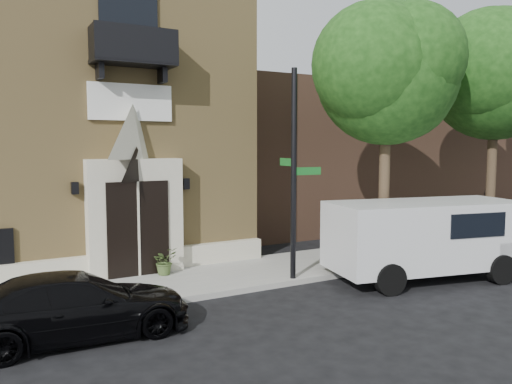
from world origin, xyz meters
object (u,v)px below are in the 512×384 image
Objects in this scene: street_sign at (294,174)px; pedestrian_far at (488,213)px; cargo_van at (431,236)px; fire_hydrant at (404,250)px; pedestrian_near at (332,239)px; dumpster at (399,237)px; black_sedan at (75,306)px.

pedestrian_far is at bearing 14.40° from street_sign.
cargo_van is 7.79× the size of fire_hydrant.
fire_hydrant is at bearing 6.34° from street_sign.
pedestrian_near is (-1.90, 1.98, -0.23)m from cargo_van.
dumpster is at bearing 113.02° from pedestrian_far.
dumpster is 1.08× the size of pedestrian_far.
pedestrian_near reaches higher than dumpster.
fire_hydrant is at bearing -109.64° from dumpster.
cargo_van reaches higher than dumpster.
street_sign is at bearing -18.21° from pedestrian_near.
cargo_van is at bearing -90.11° from black_sedan.
black_sedan is at bearing 114.59° from pedestrian_far.
black_sedan is at bearing -22.27° from pedestrian_near.
dumpster is at bearing 146.97° from pedestrian_near.
cargo_van is (9.38, -0.26, 0.58)m from black_sedan.
pedestrian_far is at bearing 21.07° from dumpster.
pedestrian_far is (5.85, 1.38, 0.59)m from fire_hydrant.
black_sedan is 7.69m from pedestrian_near.
street_sign reaches higher than fire_hydrant.
street_sign reaches higher than dumpster.
pedestrian_near is (-2.81, -0.11, 0.22)m from dumpster.
pedestrian_far is (6.34, 2.83, -0.12)m from cargo_van.
cargo_van reaches higher than black_sedan.
dumpster is 1.23× the size of pedestrian_near.
cargo_van reaches higher than pedestrian_far.
pedestrian_far is at bearing 13.26° from fire_hydrant.
pedestrian_near is at bearing -164.42° from dumpster.
black_sedan is at bearing -173.12° from fire_hydrant.
dumpster is 5.49m from pedestrian_far.
dumpster is at bearing 14.52° from street_sign.
dumpster is (10.29, 1.83, 0.13)m from black_sedan.
dumpster is (4.49, 0.63, -2.20)m from street_sign.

